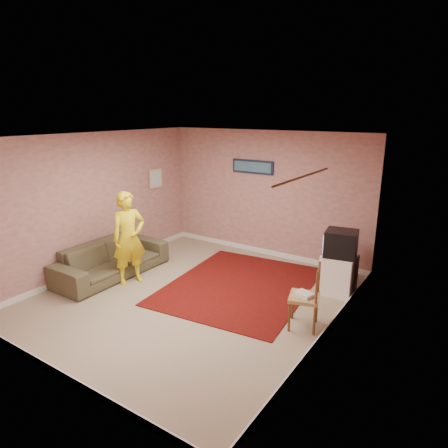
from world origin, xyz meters
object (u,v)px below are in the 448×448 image
Objects in this scene: crt_tv at (341,243)px; chair_a at (336,254)px; person at (129,238)px; sofa at (112,259)px; tv_cabinet at (338,275)px; chair_b at (305,290)px.

crt_tv is 1.10× the size of chair_a.
chair_a is (-0.16, 0.33, -0.32)m from crt_tv.
chair_a is 0.31× the size of person.
person is (0.52, -0.02, 0.51)m from sofa.
chair_b is at bearing -92.48° from tv_cabinet.
crt_tv reaches higher than tv_cabinet.
chair_b is 0.31× the size of person.
chair_a is 0.24× the size of sofa.
chair_b reaches higher than tv_cabinet.
chair_b is at bearing -64.04° from person.
sofa is (-3.69, -0.23, -0.25)m from chair_b.
crt_tv reaches higher than chair_a.
chair_a is at bearing 106.61° from crt_tv.
tv_cabinet is 0.40× the size of person.
tv_cabinet is at bearing 161.15° from chair_b.
chair_b is (-0.06, -1.34, 0.24)m from tv_cabinet.
chair_b is at bearing -101.86° from crt_tv.
sofa is (-3.75, -1.57, -0.01)m from tv_cabinet.
sofa is at bearing -157.29° from tv_cabinet.
chair_a is 1.00× the size of chair_b.
person is at bearing -163.40° from crt_tv.
tv_cabinet is 1.17× the size of crt_tv.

